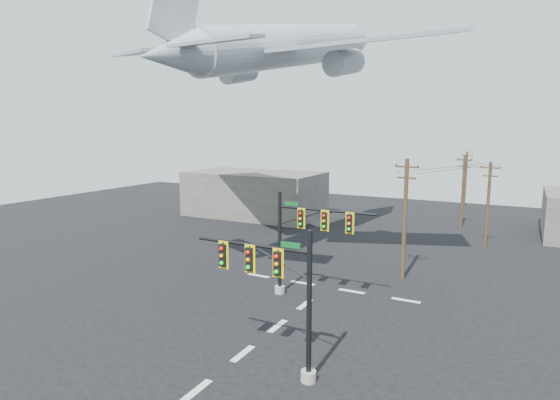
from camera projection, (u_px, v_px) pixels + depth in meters
The scene contains 11 objects.
ground at pixel (243, 354), 25.12m from camera, with size 120.00×120.00×0.00m, color black.
lane_markings at pixel (287, 318), 29.78m from camera, with size 14.00×21.20×0.01m.
signal_mast_near at pixel (279, 293), 22.41m from camera, with size 6.60×0.81×7.41m.
signal_mast_far at pixel (302, 239), 32.80m from camera, with size 7.46×0.83×7.54m.
utility_pole_a at pixel (405, 217), 36.72m from camera, with size 1.93×0.44×9.67m.
utility_pole_b at pixel (488, 205), 45.64m from camera, with size 1.77×0.41×8.77m.
utility_pole_c at pixel (463, 190), 55.77m from camera, with size 1.80×0.52×8.88m.
utility_pole_d at pixel (466, 178), 70.57m from camera, with size 1.69×0.74×8.51m.
power_lines at pixel (465, 162), 51.90m from camera, with size 6.84×38.75×0.53m.
airliner at pixel (288, 47), 40.97m from camera, with size 31.10×32.96×8.99m.
building_left at pixel (255, 194), 64.46m from camera, with size 18.00×10.00×6.00m, color #6A655D.
Camera 1 is at (12.70, -19.94, 12.03)m, focal length 30.00 mm.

